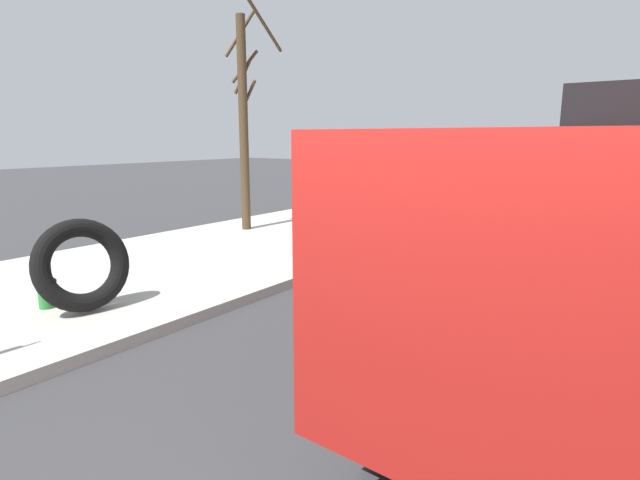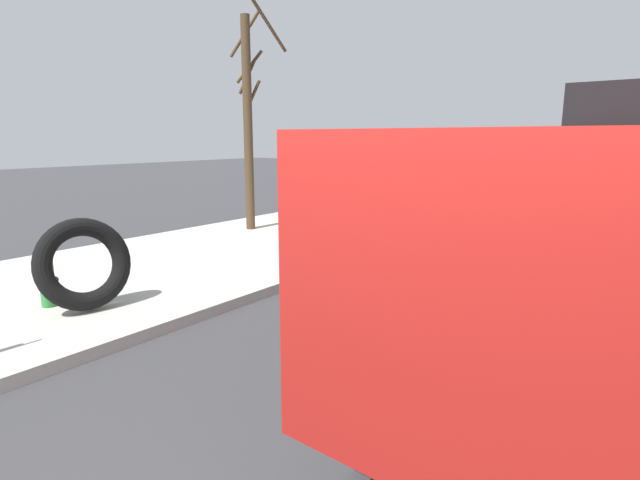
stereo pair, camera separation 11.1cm
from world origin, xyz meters
name	(u,v)px [view 2 (the right image)]	position (x,y,z in m)	size (l,w,h in m)	color
fire_hydrant	(46,274)	(0.88, 5.73, 0.59)	(0.22, 0.50, 0.82)	#2D8438
loose_tire	(84,264)	(1.12, 5.21, 0.76)	(1.20, 1.20, 0.24)	black
bare_tree	(249,117)	(6.62, 7.68, 2.81)	(1.34, 1.34, 5.12)	#4C3823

